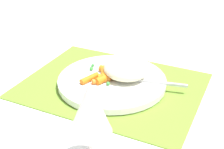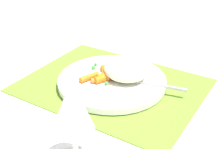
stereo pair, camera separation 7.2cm
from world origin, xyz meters
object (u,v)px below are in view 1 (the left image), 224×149
wine_glass (90,111)px  carrot_portion (102,76)px  fork (133,80)px  plate (112,81)px  rice_mound (126,69)px

wine_glass → carrot_portion: bearing=-67.0°
carrot_portion → fork: 0.07m
carrot_portion → fork: carrot_portion is taller
plate → wine_glass: (-0.08, 0.24, 0.09)m
plate → fork: bearing=-168.2°
rice_mound → fork: 0.03m
carrot_portion → plate: bearing=-149.3°
fork → wine_glass: wine_glass is taller
plate → wine_glass: size_ratio=1.63×
carrot_portion → fork: bearing=-162.2°
rice_mound → fork: (-0.02, 0.01, -0.02)m
rice_mound → carrot_portion: rice_mound is taller
plate → fork: fork is taller
rice_mound → fork: size_ratio=0.51×
plate → wine_glass: wine_glass is taller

